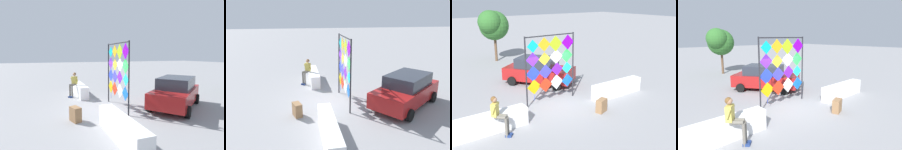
# 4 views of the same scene
# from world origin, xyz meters

# --- Properties ---
(ground) EXTENTS (120.00, 120.00, 0.00)m
(ground) POSITION_xyz_m (0.00, 0.00, 0.00)
(ground) COLOR gray
(plaza_ledge_left) EXTENTS (3.28, 0.56, 0.80)m
(plaza_ledge_left) POSITION_xyz_m (-3.65, -0.55, 0.40)
(plaza_ledge_left) COLOR white
(plaza_ledge_left) RESTS_ON ground
(plaza_ledge_right) EXTENTS (3.28, 0.56, 0.80)m
(plaza_ledge_right) POSITION_xyz_m (3.65, -0.55, 0.40)
(plaza_ledge_right) COLOR white
(plaza_ledge_right) RESTS_ON ground
(kite_display_rack) EXTENTS (2.85, 0.07, 3.50)m
(kite_display_rack) POSITION_xyz_m (0.16, 0.75, 2.03)
(kite_display_rack) COLOR #232328
(kite_display_rack) RESTS_ON ground
(seated_vendor) EXTENTS (0.78, 0.75, 1.64)m
(seated_vendor) POSITION_xyz_m (-3.38, -1.04, 0.98)
(seated_vendor) COLOR #666056
(seated_vendor) RESTS_ON ground
(parked_car) EXTENTS (4.00, 4.47, 1.64)m
(parked_car) POSITION_xyz_m (1.17, 3.75, 0.83)
(parked_car) COLOR maroon
(parked_car) RESTS_ON ground
(cardboard_box_large) EXTENTS (0.64, 0.48, 0.63)m
(cardboard_box_large) POSITION_xyz_m (1.41, -1.71, 0.32)
(cardboard_box_large) COLOR olive
(cardboard_box_large) RESTS_ON ground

